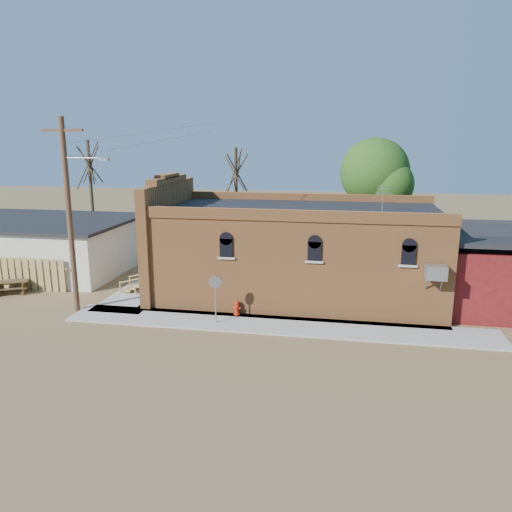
% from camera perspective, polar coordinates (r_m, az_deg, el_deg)
% --- Properties ---
extents(ground, '(120.00, 120.00, 0.00)m').
position_cam_1_polar(ground, '(21.58, -1.95, -8.60)').
color(ground, brown).
rests_on(ground, ground).
extents(sidewalk_south, '(19.00, 2.20, 0.08)m').
position_cam_1_polar(sidewalk_south, '(22.14, 2.38, -7.91)').
color(sidewalk_south, '#9E9991').
rests_on(sidewalk_south, ground).
extents(sidewalk_west, '(2.60, 10.00, 0.08)m').
position_cam_1_polar(sidewalk_west, '(28.81, -11.72, -3.15)').
color(sidewalk_west, '#9E9991').
rests_on(sidewalk_west, ground).
extents(brick_bar, '(16.40, 7.97, 6.30)m').
position_cam_1_polar(brick_bar, '(25.83, 4.17, 0.48)').
color(brick_bar, '#B16A36').
rests_on(brick_bar, ground).
extents(red_shed, '(5.40, 6.40, 4.30)m').
position_cam_1_polar(red_shed, '(26.70, 25.69, -0.54)').
color(red_shed, '#4F140D').
rests_on(red_shed, ground).
extents(wood_fence, '(5.20, 0.10, 1.80)m').
position_cam_1_polar(wood_fence, '(29.82, -25.08, -1.87)').
color(wood_fence, '#A28149').
rests_on(wood_fence, ground).
extents(utility_pole, '(3.12, 0.26, 9.00)m').
position_cam_1_polar(utility_pole, '(24.43, -20.48, 4.75)').
color(utility_pole, '#442A1B').
rests_on(utility_pole, ground).
extents(tree_bare_near, '(2.80, 2.80, 7.65)m').
position_cam_1_polar(tree_bare_near, '(33.44, -2.33, 9.67)').
color(tree_bare_near, '#3F3324').
rests_on(tree_bare_near, ground).
extents(tree_bare_far, '(2.80, 2.80, 8.16)m').
position_cam_1_polar(tree_bare_far, '(38.27, -18.54, 10.05)').
color(tree_bare_far, '#3F3324').
rests_on(tree_bare_far, ground).
extents(tree_leafy, '(4.40, 4.40, 8.15)m').
position_cam_1_polar(tree_leafy, '(33.18, 13.43, 9.25)').
color(tree_leafy, '#3F3324').
rests_on(tree_leafy, ground).
extents(fire_hydrant, '(0.40, 0.39, 0.70)m').
position_cam_1_polar(fire_hydrant, '(23.17, -2.20, -5.92)').
color(fire_hydrant, '#B7210A').
rests_on(fire_hydrant, sidewalk_south).
extents(stop_sign, '(0.57, 0.23, 2.15)m').
position_cam_1_polar(stop_sign, '(21.91, -4.68, -3.49)').
color(stop_sign, '#949499').
rests_on(stop_sign, sidewalk_south).
extents(trash_barrel, '(0.74, 0.74, 0.91)m').
position_cam_1_polar(trash_barrel, '(25.42, -12.40, -4.22)').
color(trash_barrel, '#1A4E82').
rests_on(trash_barrel, sidewalk_west).
extents(picnic_table, '(1.96, 1.76, 0.67)m').
position_cam_1_polar(picnic_table, '(29.62, -26.07, -2.99)').
color(picnic_table, brown).
rests_on(picnic_table, ground).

